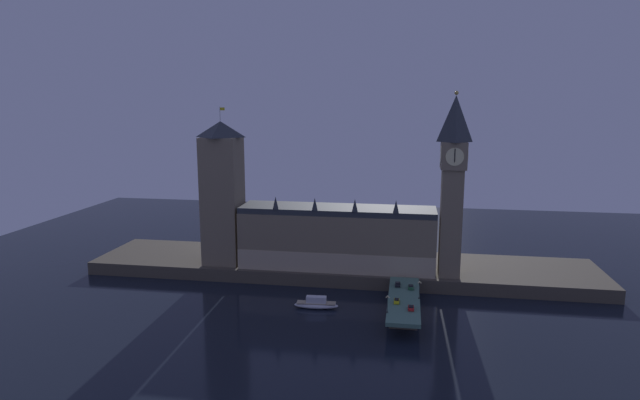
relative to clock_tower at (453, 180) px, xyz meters
name	(u,v)px	position (x,y,z in m)	size (l,w,h in m)	color
ground_plane	(328,305)	(-45.63, -25.66, -44.63)	(400.00, 400.00, 0.00)	black
embankment	(341,267)	(-45.63, 13.34, -41.89)	(220.00, 42.00, 5.48)	#4C4438
parliament_hall	(337,237)	(-46.38, 4.92, -26.20)	(82.05, 20.49, 31.24)	#7F7056
clock_tower	(453,180)	(0.00, 0.00, 0.00)	(10.33, 10.44, 73.82)	#7F7056
victoria_tower	(223,193)	(-96.34, 3.59, -8.21)	(15.81, 15.81, 67.64)	#7F7056
bridge	(404,303)	(-17.59, -30.66, -40.24)	(11.17, 46.00, 6.28)	#4C7560
car_northbound_lead	(398,284)	(-20.05, -18.29, -37.68)	(2.00, 4.44, 1.40)	black
car_northbound_trail	(397,301)	(-20.05, -35.77, -37.69)	(1.95, 4.25, 1.38)	yellow
car_southbound_lead	(411,308)	(-15.13, -41.34, -37.72)	(2.06, 4.17, 1.32)	red
car_southbound_trail	(411,287)	(-15.13, -20.59, -37.69)	(2.10, 4.36, 1.40)	#235633
street_lamp_near	(387,302)	(-22.90, -45.38, -34.59)	(1.34, 0.60, 5.98)	#2D3333
street_lamp_mid	(419,288)	(-12.27, -30.66, -34.24)	(1.34, 0.60, 6.56)	#2D3333
boat_upstream	(316,304)	(-49.47, -29.98, -42.95)	(16.56, 5.19, 4.58)	white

